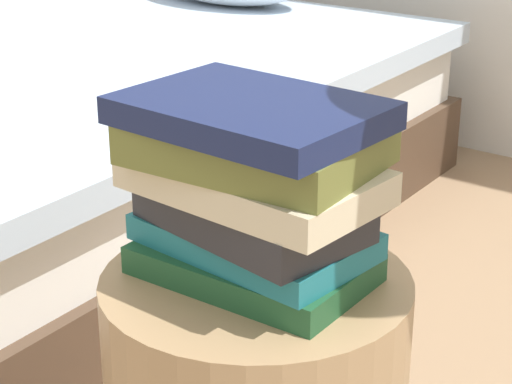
{
  "coord_description": "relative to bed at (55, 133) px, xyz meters",
  "views": [
    {
      "loc": [
        0.62,
        -0.83,
        1.04
      ],
      "look_at": [
        0.0,
        0.0,
        0.62
      ],
      "focal_mm": 66.09,
      "sensor_mm": 36.0,
      "label": 1
    }
  ],
  "objects": [
    {
      "name": "book_forest",
      "position": [
        1.26,
        -0.77,
        0.29
      ],
      "size": [
        0.28,
        0.18,
        0.04
      ],
      "primitive_type": "cube",
      "rotation": [
        0.0,
        0.0,
        0.02
      ],
      "color": "#1E512D",
      "rests_on": "side_table"
    },
    {
      "name": "bed",
      "position": [
        0.0,
        0.0,
        0.0
      ],
      "size": [
        1.6,
        2.05,
        0.62
      ],
      "rotation": [
        0.0,
        0.0,
        0.04
      ],
      "color": "#4C3828",
      "rests_on": "ground_plane"
    },
    {
      "name": "book_charcoal",
      "position": [
        1.26,
        -0.77,
        0.36
      ],
      "size": [
        0.29,
        0.2,
        0.05
      ],
      "primitive_type": "cube",
      "rotation": [
        0.0,
        0.0,
        -0.17
      ],
      "color": "#28282D",
      "rests_on": "book_teal"
    },
    {
      "name": "book_olive",
      "position": [
        1.26,
        -0.78,
        0.45
      ],
      "size": [
        0.29,
        0.21,
        0.05
      ],
      "primitive_type": "cube",
      "rotation": [
        0.0,
        0.0,
        0.07
      ],
      "color": "olive",
      "rests_on": "book_cream"
    },
    {
      "name": "book_teal",
      "position": [
        1.25,
        -0.77,
        0.32
      ],
      "size": [
        0.29,
        0.19,
        0.03
      ],
      "primitive_type": "cube",
      "rotation": [
        0.0,
        0.0,
        -0.08
      ],
      "color": "#1E727F",
      "rests_on": "book_forest"
    },
    {
      "name": "book_cream",
      "position": [
        1.26,
        -0.78,
        0.41
      ],
      "size": [
        0.31,
        0.2,
        0.04
      ],
      "primitive_type": "cube",
      "rotation": [
        0.0,
        0.0,
        -0.06
      ],
      "color": "beige",
      "rests_on": "book_charcoal"
    },
    {
      "name": "book_navy",
      "position": [
        1.26,
        -0.79,
        0.49
      ],
      "size": [
        0.3,
        0.22,
        0.03
      ],
      "primitive_type": "cube",
      "rotation": [
        0.0,
        0.0,
        -0.04
      ],
      "color": "#19234C",
      "rests_on": "book_olive"
    }
  ]
}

